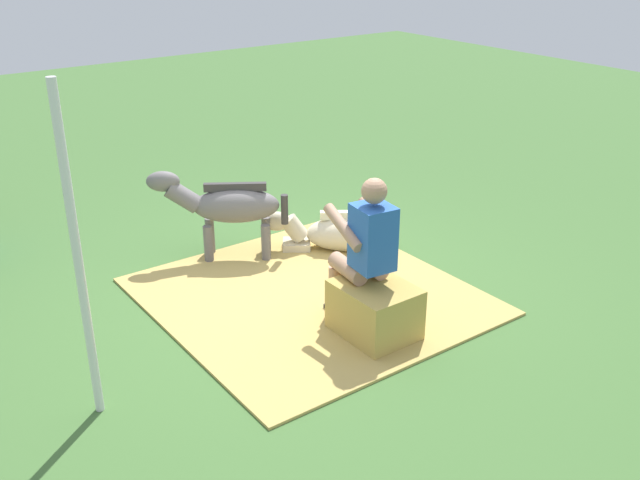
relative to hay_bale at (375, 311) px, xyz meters
The scene contains 7 objects.
ground_plane 1.07m from the hay_bale, ahead, with size 24.00×24.00×0.00m, color #426B33.
hay_patch 0.86m from the hay_bale, ahead, with size 2.70×2.60×0.02m, color tan.
hay_bale is the anchor object (origin of this frame).
person_seated 0.53m from the hay_bale, ahead, with size 0.69×0.47×1.33m.
pony_standing 2.02m from the hay_bale, ahead, with size 0.89×1.19×0.92m.
pony_lying 1.69m from the hay_bale, 28.18° to the right, with size 1.00×1.25×0.42m.
tent_pole_left 2.37m from the hay_bale, 80.40° to the left, with size 0.06×0.06×2.29m, color silver.
Camera 1 is at (-4.90, 3.28, 3.10)m, focal length 40.86 mm.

